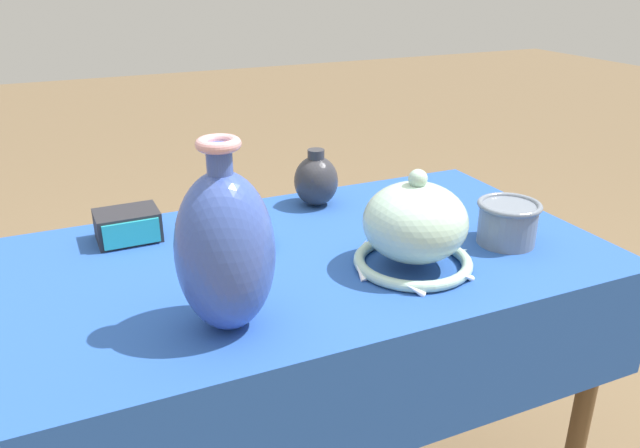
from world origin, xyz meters
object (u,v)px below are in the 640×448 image
(bowl_shallow_teal, at_px, (237,235))
(vase_dome_bell, at_px, (415,228))
(vase_tall_bulbous, at_px, (225,250))
(cup_wide_slate, at_px, (508,221))
(mosaic_tile_box, at_px, (128,226))
(jar_round_charcoal, at_px, (316,180))

(bowl_shallow_teal, bearing_deg, vase_dome_bell, -38.26)
(vase_dome_bell, height_order, bowl_shallow_teal, vase_dome_bell)
(vase_tall_bulbous, xyz_separation_m, cup_wide_slate, (0.63, 0.08, -0.09))
(vase_dome_bell, height_order, cup_wide_slate, vase_dome_bell)
(cup_wide_slate, height_order, bowl_shallow_teal, cup_wide_slate)
(vase_tall_bulbous, relative_size, mosaic_tile_box, 2.39)
(cup_wide_slate, xyz_separation_m, bowl_shallow_teal, (-0.53, 0.21, -0.02))
(vase_dome_bell, distance_m, bowl_shallow_teal, 0.37)
(vase_tall_bulbous, relative_size, cup_wide_slate, 2.38)
(jar_round_charcoal, relative_size, cup_wide_slate, 1.05)
(mosaic_tile_box, relative_size, jar_round_charcoal, 0.95)
(mosaic_tile_box, bearing_deg, bowl_shallow_teal, -34.43)
(vase_dome_bell, xyz_separation_m, cup_wide_slate, (0.24, 0.01, -0.03))
(jar_round_charcoal, relative_size, bowl_shallow_teal, 0.92)
(bowl_shallow_teal, bearing_deg, cup_wide_slate, -21.91)
(mosaic_tile_box, xyz_separation_m, bowl_shallow_teal, (0.20, -0.13, -0.00))
(cup_wide_slate, bearing_deg, vase_dome_bell, -176.53)
(vase_tall_bulbous, height_order, cup_wide_slate, vase_tall_bulbous)
(cup_wide_slate, bearing_deg, bowl_shallow_teal, 158.09)
(jar_round_charcoal, height_order, cup_wide_slate, jar_round_charcoal)
(mosaic_tile_box, bearing_deg, vase_dome_bell, -37.35)
(vase_tall_bulbous, xyz_separation_m, jar_round_charcoal, (0.35, 0.45, -0.07))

